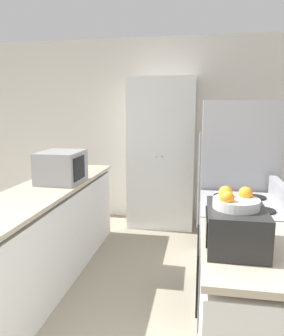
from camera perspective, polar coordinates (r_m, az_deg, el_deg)
wall_back at (r=4.77m, az=3.38°, el=6.41°), size 7.00×0.06×2.60m
counter_left at (r=3.25m, az=-17.20°, el=-11.75°), size 0.60×2.75×0.90m
counter_right at (r=2.12m, az=18.68°, el=-24.53°), size 0.60×0.88×0.90m
pantry_cabinet at (r=4.50m, az=3.43°, el=2.50°), size 0.89×0.53×2.03m
stove at (r=2.84m, az=16.58°, el=-14.48°), size 0.66×0.75×1.06m
refrigerator at (r=3.43m, az=15.96°, el=-3.14°), size 0.72×0.69×1.70m
microwave at (r=3.36m, az=-13.86°, el=0.18°), size 0.40×0.46×0.31m
toaster_oven at (r=1.84m, az=15.96°, el=-9.89°), size 0.31×0.43×0.22m
fruit_bowl at (r=1.79m, az=15.91°, el=-5.52°), size 0.24×0.24×0.10m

